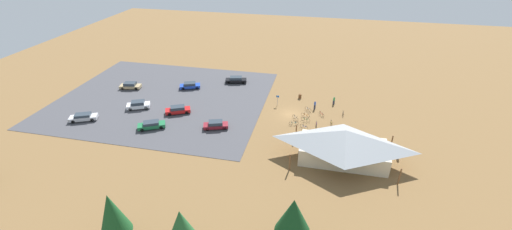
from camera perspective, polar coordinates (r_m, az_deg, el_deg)
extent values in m
plane|color=brown|center=(62.57, 6.11, 0.15)|extent=(160.00, 160.00, 0.00)
cube|color=#424247|center=(70.89, -15.61, 2.89)|extent=(41.71, 34.92, 0.05)
cube|color=beige|center=(51.28, 14.72, -6.21)|extent=(12.73, 6.05, 2.74)
pyramid|color=#93999E|center=(49.85, 15.10, -3.78)|extent=(15.21, 8.53, 2.47)
cylinder|color=brown|center=(55.71, 22.30, -4.50)|extent=(0.20, 0.20, 2.74)
cylinder|color=brown|center=(54.63, 6.93, -2.95)|extent=(0.20, 0.20, 2.74)
cylinder|color=brown|center=(49.17, 23.50, -9.71)|extent=(0.20, 0.20, 2.74)
cylinder|color=brown|center=(47.94, 5.85, -8.06)|extent=(0.20, 0.20, 2.74)
cylinder|color=brown|center=(68.51, 7.58, 3.21)|extent=(0.60, 0.60, 0.90)
cylinder|color=#99999E|center=(65.05, 3.74, 2.57)|extent=(0.08, 0.08, 2.20)
cube|color=#1959B2|center=(64.70, 3.76, 3.20)|extent=(0.56, 0.04, 0.40)
cone|color=#14421E|center=(35.43, 6.44, -16.89)|extent=(3.79, 3.79, 4.36)
cone|color=#235B2D|center=(35.63, -12.72, -18.39)|extent=(3.48, 3.48, 4.49)
cone|color=#194C23|center=(39.04, -23.58, -15.33)|extent=(3.35, 3.35, 5.15)
torus|color=black|center=(60.71, 12.82, -1.10)|extent=(0.13, 0.65, 0.65)
torus|color=black|center=(59.83, 12.93, -1.61)|extent=(0.13, 0.65, 0.65)
cylinder|color=yellow|center=(60.21, 12.89, -1.27)|extent=(0.16, 0.95, 0.04)
cylinder|color=yellow|center=(60.32, 12.88, -1.10)|extent=(0.04, 0.04, 0.41)
cube|color=black|center=(60.22, 12.90, -0.93)|extent=(0.11, 0.21, 0.05)
cylinder|color=yellow|center=(59.81, 12.94, -1.38)|extent=(0.04, 0.04, 0.42)
cylinder|color=black|center=(59.70, 12.96, -1.21)|extent=(0.48, 0.10, 0.03)
torus|color=black|center=(59.75, 10.35, -1.31)|extent=(0.10, 0.73, 0.73)
torus|color=black|center=(58.86, 10.38, -1.82)|extent=(0.10, 0.73, 0.73)
cylinder|color=#722D9E|center=(59.24, 10.37, -1.46)|extent=(0.12, 0.95, 0.04)
cylinder|color=#722D9E|center=(59.36, 10.37, -1.31)|extent=(0.04, 0.04, 0.39)
cube|color=black|center=(59.26, 10.39, -1.14)|extent=(0.10, 0.21, 0.05)
cylinder|color=#722D9E|center=(58.83, 10.39, -1.57)|extent=(0.04, 0.04, 0.46)
cylinder|color=black|center=(58.72, 10.41, -1.38)|extent=(0.48, 0.07, 0.03)
torus|color=black|center=(59.16, 7.08, -1.40)|extent=(0.63, 0.23, 0.65)
torus|color=black|center=(58.95, 6.03, -1.45)|extent=(0.63, 0.23, 0.65)
cylinder|color=#197A7F|center=(59.00, 6.56, -1.34)|extent=(0.97, 0.33, 0.04)
cylinder|color=#197A7F|center=(58.99, 6.75, -1.26)|extent=(0.04, 0.04, 0.38)
cube|color=black|center=(58.90, 6.76, -1.10)|extent=(0.21, 0.14, 0.05)
cylinder|color=#197A7F|center=(58.86, 6.15, -1.26)|extent=(0.04, 0.04, 0.46)
cylinder|color=black|center=(58.74, 6.16, -1.07)|extent=(0.17, 0.47, 0.03)
torus|color=black|center=(64.12, 8.69, 1.11)|extent=(0.57, 0.54, 0.74)
torus|color=black|center=(63.51, 9.28, 0.77)|extent=(0.57, 0.54, 0.74)
cylinder|color=silver|center=(63.76, 8.99, 1.04)|extent=(0.68, 0.63, 0.04)
cylinder|color=silver|center=(63.83, 8.89, 1.16)|extent=(0.04, 0.04, 0.39)
cube|color=black|center=(63.74, 8.90, 1.31)|extent=(0.20, 0.19, 0.05)
cylinder|color=silver|center=(63.46, 9.23, 0.99)|extent=(0.04, 0.04, 0.47)
cylinder|color=black|center=(63.35, 9.25, 1.18)|extent=(0.35, 0.37, 0.03)
torus|color=black|center=(62.06, 8.05, 0.11)|extent=(0.65, 0.20, 0.66)
torus|color=black|center=(61.79, 8.97, -0.11)|extent=(0.65, 0.20, 0.66)
cylinder|color=orange|center=(61.87, 8.51, 0.08)|extent=(0.95, 0.28, 0.04)
cylinder|color=orange|center=(61.88, 8.35, 0.19)|extent=(0.04, 0.04, 0.37)
cube|color=black|center=(61.79, 8.37, 0.33)|extent=(0.21, 0.13, 0.05)
cylinder|color=orange|center=(61.71, 8.89, 0.08)|extent=(0.04, 0.04, 0.43)
cylinder|color=black|center=(61.61, 8.91, 0.26)|extent=(0.15, 0.47, 0.03)
torus|color=black|center=(60.52, 8.07, -0.67)|extent=(0.70, 0.30, 0.73)
torus|color=black|center=(60.15, 8.96, -0.94)|extent=(0.70, 0.30, 0.73)
cylinder|color=#1E7F38|center=(60.27, 8.52, -0.71)|extent=(0.91, 0.38, 0.04)
cylinder|color=#1E7F38|center=(60.28, 8.37, -0.56)|extent=(0.04, 0.04, 0.48)
cube|color=black|center=(60.16, 8.38, -0.37)|extent=(0.22, 0.15, 0.05)
cylinder|color=#1E7F38|center=(60.07, 8.89, -0.71)|extent=(0.04, 0.04, 0.50)
cylinder|color=black|center=(59.94, 8.90, -0.50)|extent=(0.20, 0.46, 0.03)
torus|color=black|center=(63.32, 14.79, -0.02)|extent=(0.05, 0.65, 0.65)
torus|color=black|center=(64.16, 14.77, 0.39)|extent=(0.05, 0.65, 0.65)
cylinder|color=black|center=(63.69, 14.79, 0.27)|extent=(0.04, 0.89, 0.04)
cylinder|color=black|center=(63.50, 14.80, 0.25)|extent=(0.04, 0.04, 0.36)
cube|color=black|center=(63.42, 14.82, 0.40)|extent=(0.08, 0.20, 0.05)
cylinder|color=black|center=(63.97, 14.80, 0.52)|extent=(0.04, 0.04, 0.44)
cylinder|color=black|center=(63.87, 14.82, 0.70)|extent=(0.48, 0.04, 0.03)
torus|color=black|center=(62.37, 11.48, -0.07)|extent=(0.40, 0.56, 0.65)
torus|color=black|center=(63.13, 10.98, 0.37)|extent=(0.40, 0.56, 0.65)
cylinder|color=red|center=(62.70, 11.24, 0.23)|extent=(0.57, 0.83, 0.04)
cylinder|color=red|center=(62.52, 11.34, 0.22)|extent=(0.04, 0.04, 0.38)
cube|color=black|center=(62.43, 11.35, 0.37)|extent=(0.18, 0.21, 0.05)
cylinder|color=red|center=(62.95, 11.05, 0.50)|extent=(0.04, 0.04, 0.44)
cylinder|color=black|center=(62.84, 11.07, 0.68)|extent=(0.42, 0.30, 0.03)
torus|color=black|center=(58.37, 7.88, -1.88)|extent=(0.63, 0.44, 0.73)
torus|color=black|center=(57.85, 8.67, -2.25)|extent=(0.63, 0.44, 0.73)
cylinder|color=#2347B7|center=(58.04, 8.28, -1.96)|extent=(0.80, 0.55, 0.04)
cylinder|color=#2347B7|center=(58.10, 8.15, -1.84)|extent=(0.04, 0.04, 0.38)
cube|color=black|center=(58.00, 8.16, -1.67)|extent=(0.21, 0.18, 0.05)
cylinder|color=#2347B7|center=(57.78, 8.61, -2.01)|extent=(0.04, 0.04, 0.49)
cylinder|color=black|center=(57.65, 8.62, -1.80)|extent=(0.29, 0.42, 0.03)
torus|color=black|center=(60.99, 6.53, -0.29)|extent=(0.52, 0.61, 0.76)
torus|color=black|center=(60.28, 7.05, -0.71)|extent=(0.52, 0.61, 0.76)
cylinder|color=#B7B7BC|center=(60.57, 6.79, -0.40)|extent=(0.62, 0.73, 0.04)
cylinder|color=#B7B7BC|center=(60.64, 6.70, -0.23)|extent=(0.04, 0.04, 0.48)
cube|color=black|center=(60.53, 6.72, -0.03)|extent=(0.19, 0.20, 0.05)
cylinder|color=#B7B7BC|center=(60.23, 7.01, -0.46)|extent=(0.04, 0.04, 0.51)
cylinder|color=black|center=(60.10, 7.02, -0.25)|extent=(0.39, 0.33, 0.03)
cube|color=red|center=(63.93, -13.29, 0.76)|extent=(4.88, 3.51, 0.65)
cube|color=#2D3842|center=(63.65, -13.35, 1.24)|extent=(2.96, 2.46, 0.56)
cylinder|color=black|center=(63.45, -14.65, 0.11)|extent=(0.67, 0.47, 0.64)
cylinder|color=black|center=(64.77, -14.65, 0.75)|extent=(0.67, 0.47, 0.64)
cylinder|color=black|center=(63.34, -11.86, 0.42)|extent=(0.67, 0.47, 0.64)
cylinder|color=black|center=(64.66, -11.91, 1.05)|extent=(0.67, 0.47, 0.64)
cube|color=white|center=(67.88, -19.61, 1.54)|extent=(4.66, 3.46, 0.68)
cube|color=#2D3842|center=(67.60, -19.70, 2.02)|extent=(2.86, 2.49, 0.59)
cylinder|color=black|center=(67.50, -20.85, 0.91)|extent=(0.67, 0.46, 0.64)
cylinder|color=black|center=(68.97, -20.69, 1.57)|extent=(0.67, 0.46, 0.64)
cylinder|color=black|center=(67.02, -18.43, 1.16)|extent=(0.67, 0.46, 0.64)
cylinder|color=black|center=(68.51, -18.32, 1.81)|extent=(0.67, 0.46, 0.64)
cube|color=#1E42B2|center=(73.65, -11.31, 4.92)|extent=(4.69, 3.25, 0.57)
cube|color=#2D3842|center=(73.43, -11.35, 5.31)|extent=(2.83, 2.36, 0.53)
cylinder|color=black|center=(73.11, -12.45, 4.43)|extent=(0.68, 0.44, 0.64)
cylinder|color=black|center=(74.55, -12.41, 4.94)|extent=(0.68, 0.44, 0.64)
cylinder|color=black|center=(72.94, -10.15, 4.62)|extent=(0.68, 0.44, 0.64)
cylinder|color=black|center=(74.39, -10.15, 5.12)|extent=(0.68, 0.44, 0.64)
cube|color=maroon|center=(57.97, -6.94, -1.83)|extent=(4.57, 2.96, 0.57)
cube|color=#2D3842|center=(57.67, -6.97, -1.34)|extent=(2.73, 2.17, 0.59)
cylinder|color=black|center=(57.49, -8.37, -2.44)|extent=(0.68, 0.41, 0.64)
cylinder|color=black|center=(58.76, -8.33, -1.68)|extent=(0.68, 0.41, 0.64)
cylinder|color=black|center=(57.40, -5.49, -2.30)|extent=(0.68, 0.41, 0.64)
cylinder|color=black|center=(58.67, -5.52, -1.54)|extent=(0.68, 0.41, 0.64)
cube|color=#BCBCC1|center=(67.55, -27.59, -0.41)|extent=(5.03, 3.52, 0.64)
cube|color=#2D3842|center=(67.31, -27.70, 0.00)|extent=(3.05, 2.49, 0.46)
cylinder|color=black|center=(67.50, -28.99, -1.02)|extent=(0.67, 0.46, 0.64)
cylinder|color=black|center=(68.80, -28.68, -0.38)|extent=(0.67, 0.46, 0.64)
cylinder|color=black|center=(66.53, -26.38, -0.77)|extent=(0.67, 0.46, 0.64)
cylinder|color=black|center=(67.84, -26.12, -0.12)|extent=(0.67, 0.46, 0.64)
cube|color=#1E6B3D|center=(60.32, -17.56, -1.74)|extent=(4.90, 3.63, 0.63)
cube|color=#2D3842|center=(60.05, -17.63, -1.29)|extent=(2.99, 2.52, 0.47)
cylinder|color=black|center=(59.94, -19.02, -2.46)|extent=(0.67, 0.49, 0.64)
cylinder|color=black|center=(61.23, -18.97, -1.73)|extent=(0.67, 0.49, 0.64)
cylinder|color=black|center=(59.66, -16.05, -2.10)|extent=(0.67, 0.49, 0.64)
cylinder|color=black|center=(60.96, -16.06, -1.38)|extent=(0.67, 0.49, 0.64)
cube|color=black|center=(75.09, -3.46, 5.97)|extent=(4.96, 2.73, 0.63)
cube|color=#2D3842|center=(74.85, -3.47, 6.39)|extent=(2.90, 2.07, 0.58)
cylinder|color=black|center=(74.59, -4.71, 5.57)|extent=(0.67, 0.36, 0.64)
cylinder|color=black|center=(75.97, -4.64, 6.03)|extent=(0.67, 0.36, 0.64)
cylinder|color=black|center=(74.42, -2.25, 5.59)|extent=(0.67, 0.36, 0.64)
cylinder|color=black|center=(75.80, -2.22, 6.05)|extent=(0.67, 0.36, 0.64)
cube|color=tan|center=(77.12, -20.82, 4.65)|extent=(4.65, 2.58, 0.58)
cube|color=#2D3842|center=(76.89, -20.89, 5.05)|extent=(2.71, 2.02, 0.60)
cylinder|color=black|center=(77.11, -22.02, 4.25)|extent=(0.67, 0.33, 0.64)
cylinder|color=black|center=(78.45, -21.60, 4.76)|extent=(0.67, 0.33, 0.64)
cylinder|color=black|center=(75.95, -19.96, 4.28)|extent=(0.67, 0.33, 0.64)
cylinder|color=black|center=(77.31, -19.56, 4.79)|extent=(0.67, 0.33, 0.64)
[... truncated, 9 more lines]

